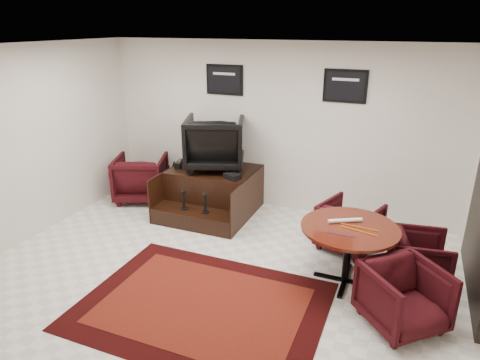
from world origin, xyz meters
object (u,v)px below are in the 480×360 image
shine_podium (212,192)px  armchair_side (141,176)px  shine_chair (215,140)px  table_chair_window (420,256)px  table_chair_back (350,224)px  table_chair_corner (404,294)px  meeting_table (349,233)px

shine_podium → armchair_side: bearing=-179.7°
shine_chair → armchair_side: size_ratio=1.08×
shine_chair → table_chair_window: size_ratio=1.39×
armchair_side → table_chair_back: bearing=152.0°
table_chair_window → table_chair_corner: 0.99m
shine_chair → armchair_side: (-1.42, -0.16, -0.77)m
shine_podium → table_chair_corner: bearing=-31.2°
shine_podium → table_chair_window: 3.43m
table_chair_corner → table_chair_back: bearing=75.8°
shine_chair → table_chair_window: shine_chair is taller
shine_chair → table_chair_window: bearing=141.9°
meeting_table → table_chair_corner: bearing=-41.3°
armchair_side → shine_chair: bearing=164.6°
shine_chair → table_chair_window: 3.58m
armchair_side → table_chair_window: size_ratio=1.29×
shine_chair → meeting_table: shine_chair is taller
armchair_side → meeting_table: (3.89, -1.30, 0.22)m
armchair_side → table_chair_corner: size_ratio=1.17×
table_chair_back → shine_chair: bearing=5.4°
shine_podium → armchair_side: armchair_side is taller
table_chair_window → armchair_side: bearing=70.9°
meeting_table → table_chair_corner: (0.68, -0.60, -0.29)m
shine_podium → shine_chair: bearing=90.0°
shine_podium → meeting_table: bearing=-27.9°
table_chair_back → armchair_side: bearing=12.8°
armchair_side → table_chair_window: 4.81m
shine_chair → table_chair_corner: size_ratio=1.26×
shine_chair → table_chair_back: shine_chair is taller
meeting_table → table_chair_window: meeting_table is taller
shine_chair → shine_podium: bearing=69.9°
armchair_side → table_chair_window: bearing=147.4°
shine_podium → table_chair_window: (3.30, -0.93, 0.01)m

